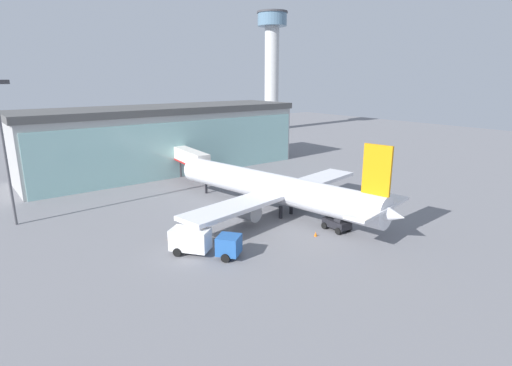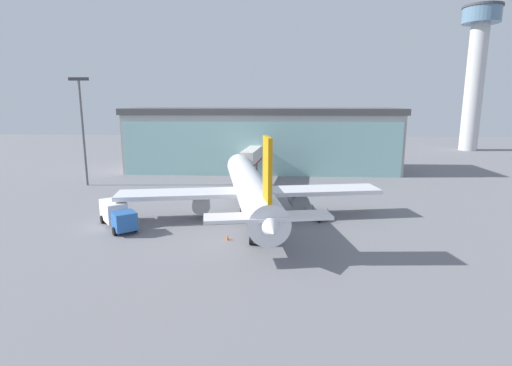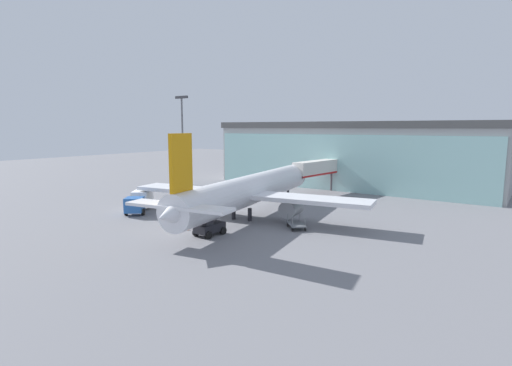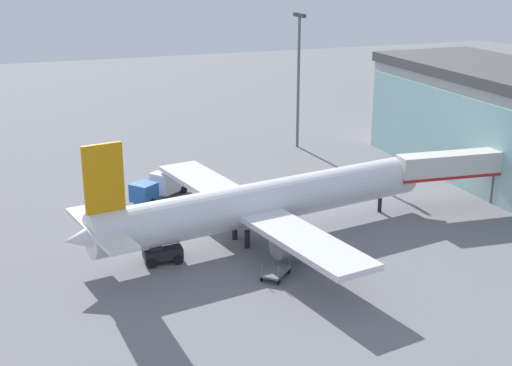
{
  "view_description": "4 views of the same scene",
  "coord_description": "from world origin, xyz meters",
  "px_view_note": "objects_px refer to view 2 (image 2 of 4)",
  "views": [
    {
      "loc": [
        -33.07,
        -35.26,
        17.7
      ],
      "look_at": [
        -1.84,
        5.63,
        4.12
      ],
      "focal_mm": 28.0,
      "sensor_mm": 36.0,
      "label": 1
    },
    {
      "loc": [
        3.73,
        -43.42,
        13.77
      ],
      "look_at": [
        0.72,
        5.42,
        3.73
      ],
      "focal_mm": 28.0,
      "sensor_mm": 36.0,
      "label": 2
    },
    {
      "loc": [
        30.17,
        -36.0,
        11.43
      ],
      "look_at": [
        0.66,
        4.77,
        4.36
      ],
      "focal_mm": 28.0,
      "sensor_mm": 36.0,
      "label": 3
    },
    {
      "loc": [
        56.26,
        -17.09,
        24.86
      ],
      "look_at": [
        -2.83,
        4.7,
        4.4
      ],
      "focal_mm": 50.0,
      "sensor_mm": 36.0,
      "label": 4
    }
  ],
  "objects_px": {
    "jet_bridge": "(253,156)",
    "catering_truck": "(117,214)",
    "safety_cone_wingtip": "(127,211)",
    "control_tower": "(477,63)",
    "safety_cone_nose": "(227,237)",
    "apron_light_mast": "(82,122)",
    "airplane": "(250,188)",
    "baggage_cart": "(316,216)",
    "pushback_tug": "(261,232)"
  },
  "relations": [
    {
      "from": "catering_truck",
      "to": "safety_cone_nose",
      "type": "xyz_separation_m",
      "value": [
        12.83,
        -3.59,
        -1.19
      ]
    },
    {
      "from": "safety_cone_nose",
      "to": "control_tower",
      "type": "bearing_deg",
      "value": 53.49
    },
    {
      "from": "airplane",
      "to": "jet_bridge",
      "type": "bearing_deg",
      "value": -7.29
    },
    {
      "from": "jet_bridge",
      "to": "apron_light_mast",
      "type": "relative_size",
      "value": 0.72
    },
    {
      "from": "jet_bridge",
      "to": "pushback_tug",
      "type": "relative_size",
      "value": 3.86
    },
    {
      "from": "apron_light_mast",
      "to": "airplane",
      "type": "bearing_deg",
      "value": -29.3
    },
    {
      "from": "baggage_cart",
      "to": "airplane",
      "type": "bearing_deg",
      "value": 33.16
    },
    {
      "from": "airplane",
      "to": "catering_truck",
      "type": "height_order",
      "value": "airplane"
    },
    {
      "from": "airplane",
      "to": "safety_cone_nose",
      "type": "height_order",
      "value": "airplane"
    },
    {
      "from": "apron_light_mast",
      "to": "safety_cone_nose",
      "type": "relative_size",
      "value": 31.82
    },
    {
      "from": "jet_bridge",
      "to": "catering_truck",
      "type": "height_order",
      "value": "jet_bridge"
    },
    {
      "from": "catering_truck",
      "to": "jet_bridge",
      "type": "bearing_deg",
      "value": 116.67
    },
    {
      "from": "catering_truck",
      "to": "pushback_tug",
      "type": "xyz_separation_m",
      "value": [
        16.27,
        -3.82,
        -0.49
      ]
    },
    {
      "from": "jet_bridge",
      "to": "safety_cone_nose",
      "type": "relative_size",
      "value": 22.84
    },
    {
      "from": "jet_bridge",
      "to": "catering_truck",
      "type": "distance_m",
      "value": 30.55
    },
    {
      "from": "apron_light_mast",
      "to": "safety_cone_nose",
      "type": "distance_m",
      "value": 38.37
    },
    {
      "from": "jet_bridge",
      "to": "airplane",
      "type": "distance_m",
      "value": 21.69
    },
    {
      "from": "control_tower",
      "to": "airplane",
      "type": "relative_size",
      "value": 1.08
    },
    {
      "from": "apron_light_mast",
      "to": "safety_cone_wingtip",
      "type": "relative_size",
      "value": 31.82
    },
    {
      "from": "apron_light_mast",
      "to": "baggage_cart",
      "type": "xyz_separation_m",
      "value": [
        36.48,
        -17.68,
        -9.97
      ]
    },
    {
      "from": "control_tower",
      "to": "catering_truck",
      "type": "xyz_separation_m",
      "value": [
        -71.81,
        -76.09,
        -22.68
      ]
    },
    {
      "from": "catering_truck",
      "to": "safety_cone_nose",
      "type": "relative_size",
      "value": 12.96
    },
    {
      "from": "pushback_tug",
      "to": "apron_light_mast",
      "type": "bearing_deg",
      "value": 51.55
    },
    {
      "from": "baggage_cart",
      "to": "catering_truck",
      "type": "bearing_deg",
      "value": 55.36
    },
    {
      "from": "jet_bridge",
      "to": "safety_cone_wingtip",
      "type": "xyz_separation_m",
      "value": [
        -14.31,
        -21.69,
        -4.1
      ]
    },
    {
      "from": "airplane",
      "to": "safety_cone_nose",
      "type": "distance_m",
      "value": 9.99
    },
    {
      "from": "catering_truck",
      "to": "safety_cone_nose",
      "type": "bearing_deg",
      "value": 36.78
    },
    {
      "from": "jet_bridge",
      "to": "catering_truck",
      "type": "relative_size",
      "value": 1.76
    },
    {
      "from": "pushback_tug",
      "to": "baggage_cart",
      "type": "bearing_deg",
      "value": -36.04
    },
    {
      "from": "control_tower",
      "to": "safety_cone_wingtip",
      "type": "relative_size",
      "value": 70.96
    },
    {
      "from": "apron_light_mast",
      "to": "control_tower",
      "type": "bearing_deg",
      "value": 32.3
    },
    {
      "from": "jet_bridge",
      "to": "control_tower",
      "type": "distance_m",
      "value": 78.72
    },
    {
      "from": "apron_light_mast",
      "to": "pushback_tug",
      "type": "distance_m",
      "value": 40.83
    },
    {
      "from": "safety_cone_wingtip",
      "to": "safety_cone_nose",
      "type": "bearing_deg",
      "value": -33.72
    },
    {
      "from": "baggage_cart",
      "to": "safety_cone_wingtip",
      "type": "relative_size",
      "value": 5.66
    },
    {
      "from": "catering_truck",
      "to": "baggage_cart",
      "type": "xyz_separation_m",
      "value": [
        22.37,
        4.09,
        -0.97
      ]
    },
    {
      "from": "apron_light_mast",
      "to": "airplane",
      "type": "distance_m",
      "value": 33.45
    },
    {
      "from": "safety_cone_wingtip",
      "to": "catering_truck",
      "type": "bearing_deg",
      "value": -79.15
    },
    {
      "from": "pushback_tug",
      "to": "safety_cone_nose",
      "type": "distance_m",
      "value": 3.52
    },
    {
      "from": "apron_light_mast",
      "to": "catering_truck",
      "type": "distance_m",
      "value": 27.46
    },
    {
      "from": "baggage_cart",
      "to": "safety_cone_wingtip",
      "type": "distance_m",
      "value": 23.52
    },
    {
      "from": "apron_light_mast",
      "to": "baggage_cart",
      "type": "relative_size",
      "value": 5.63
    },
    {
      "from": "apron_light_mast",
      "to": "pushback_tug",
      "type": "height_order",
      "value": "apron_light_mast"
    },
    {
      "from": "pushback_tug",
      "to": "safety_cone_wingtip",
      "type": "distance_m",
      "value": 19.81
    },
    {
      "from": "control_tower",
      "to": "catering_truck",
      "type": "height_order",
      "value": "control_tower"
    },
    {
      "from": "baggage_cart",
      "to": "safety_cone_wingtip",
      "type": "height_order",
      "value": "baggage_cart"
    },
    {
      "from": "control_tower",
      "to": "baggage_cart",
      "type": "height_order",
      "value": "control_tower"
    },
    {
      "from": "jet_bridge",
      "to": "pushback_tug",
      "type": "distance_m",
      "value": 31.54
    },
    {
      "from": "pushback_tug",
      "to": "safety_cone_wingtip",
      "type": "relative_size",
      "value": 5.91
    },
    {
      "from": "pushback_tug",
      "to": "jet_bridge",
      "type": "bearing_deg",
      "value": 7.22
    }
  ]
}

